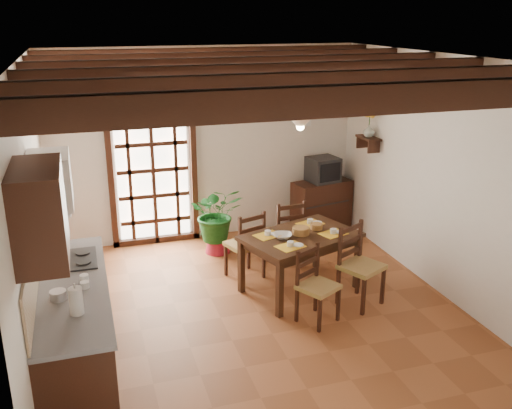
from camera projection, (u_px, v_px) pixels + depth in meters
name	position (u px, v px, depth m)	size (l,w,h in m)	color
ground_plane	(258.00, 312.00, 6.48)	(5.00, 5.00, 0.00)	brown
room_shell	(258.00, 156.00, 5.89)	(4.52, 5.02, 2.81)	silver
ceiling_beams	(258.00, 70.00, 5.61)	(4.50, 4.34, 0.20)	black
french_door	(152.00, 165.00, 8.08)	(1.26, 0.11, 2.32)	white
kitchen_counter	(75.00, 329.00, 5.23)	(0.64, 2.25, 1.38)	black
upper_cabinet	(40.00, 214.00, 4.12)	(0.35, 0.80, 0.70)	black
range_hood	(50.00, 182.00, 5.29)	(0.38, 0.60, 0.54)	white
counter_items	(70.00, 277.00, 5.15)	(0.50, 1.43, 0.25)	black
dining_table	(300.00, 242.00, 6.80)	(1.53, 1.24, 0.72)	#351E11
chair_near_left	(317.00, 299.00, 6.21)	(0.52, 0.51, 0.84)	#A98448
chair_near_right	(360.00, 280.00, 6.58)	(0.58, 0.57, 0.95)	#A98448
chair_far_left	(245.00, 257.00, 7.25)	(0.52, 0.50, 0.90)	#A98448
chair_far_right	(286.00, 244.00, 7.61)	(0.46, 0.44, 0.93)	#A98448
table_setting	(301.00, 235.00, 6.77)	(0.97, 0.65, 0.09)	yellow
table_bowl	(283.00, 236.00, 6.67)	(0.22, 0.22, 0.05)	white
sideboard	(321.00, 205.00, 8.86)	(0.91, 0.41, 0.77)	black
crt_tv	(323.00, 170.00, 8.67)	(0.49, 0.47, 0.37)	black
fuse_box	(303.00, 116.00, 8.58)	(0.25, 0.03, 0.32)	white
plant_pot	(218.00, 245.00, 8.06)	(0.35, 0.35, 0.22)	maroon
potted_plant	(217.00, 214.00, 7.92)	(1.87, 1.60, 2.08)	#144C19
wall_shelf	(368.00, 141.00, 8.05)	(0.20, 0.42, 0.20)	black
shelf_vase	(369.00, 131.00, 8.00)	(0.15, 0.15, 0.15)	#B2BFB2
shelf_flowers	(370.00, 116.00, 7.93)	(0.14, 0.14, 0.36)	yellow
framed_picture	(376.00, 102.00, 7.90)	(0.03, 0.32, 0.32)	brown
pendant_lamp	(300.00, 120.00, 6.43)	(0.36, 0.36, 0.84)	black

